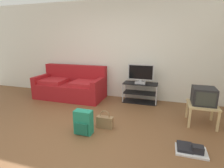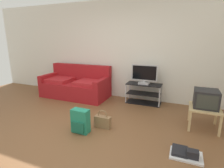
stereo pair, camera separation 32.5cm
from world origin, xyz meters
name	(u,v)px [view 2 (the right image)]	position (x,y,z in m)	size (l,w,h in m)	color
ground_plane	(75,137)	(0.00, 0.00, -0.01)	(9.00, 9.80, 0.02)	brown
wall_back	(122,50)	(0.00, 2.45, 1.35)	(9.00, 0.10, 2.70)	silver
couch	(76,85)	(-1.25, 1.94, 0.33)	(1.94, 0.90, 0.91)	maroon
tv_stand	(144,93)	(0.73, 2.12, 0.26)	(0.90, 0.40, 0.53)	black
flat_tv	(144,75)	(0.73, 2.10, 0.77)	(0.66, 0.22, 0.50)	#B2B2B7
side_table	(204,110)	(2.08, 1.20, 0.36)	(0.54, 0.54, 0.42)	tan
crt_tv	(206,99)	(2.08, 1.22, 0.58)	(0.42, 0.42, 0.33)	#232326
backpack	(80,121)	(0.01, 0.18, 0.21)	(0.32, 0.24, 0.44)	#238466
handbag	(103,121)	(0.30, 0.50, 0.12)	(0.32, 0.12, 0.35)	olive
floor_tray	(186,154)	(1.79, 0.16, 0.04)	(0.45, 0.33, 0.14)	silver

